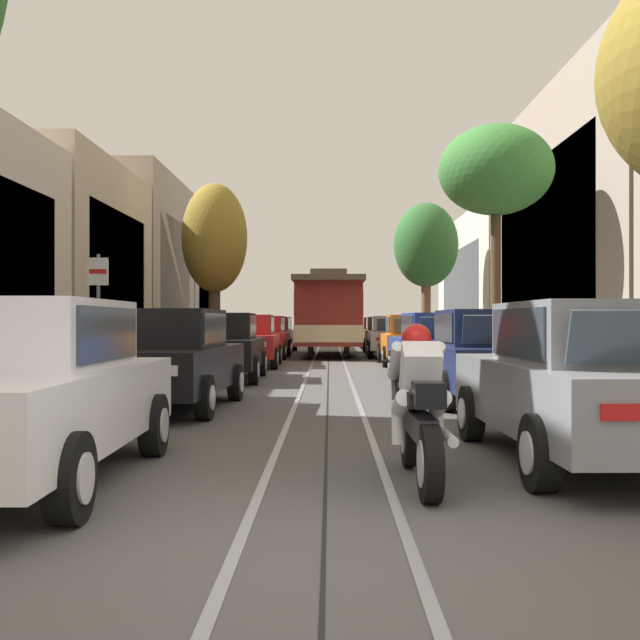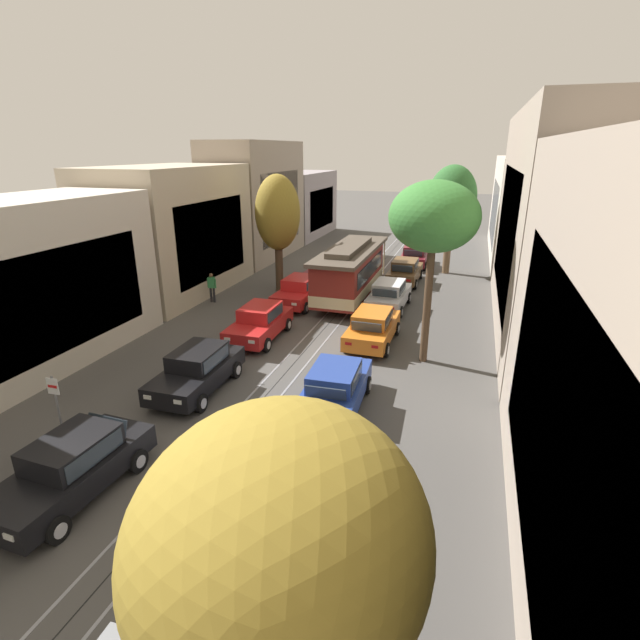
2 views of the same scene
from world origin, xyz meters
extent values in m
plane|color=#4C4947|center=(0.00, 21.43, 0.00)|extent=(160.00, 160.00, 0.00)
cube|color=gray|center=(-0.53, 24.79, 0.01)|extent=(0.08, 61.58, 0.01)
cube|color=gray|center=(0.53, 24.79, 0.01)|extent=(0.08, 61.58, 0.01)
cube|color=black|center=(0.00, 24.79, 0.00)|extent=(0.03, 61.58, 0.01)
cube|color=#BCAD93|center=(-10.75, 24.79, 3.72)|extent=(5.56, 10.42, 7.44)
cube|color=#2D3842|center=(-7.99, 24.79, 3.35)|extent=(0.04, 7.50, 4.47)
cube|color=gray|center=(-10.18, 35.51, 4.46)|extent=(4.42, 10.42, 8.92)
cube|color=#2D3842|center=(-7.99, 35.51, 4.02)|extent=(0.04, 7.50, 5.35)
cube|color=gray|center=(-10.57, 46.23, 3.09)|extent=(5.19, 10.42, 6.19)
cube|color=#2D3842|center=(-7.99, 46.23, 2.78)|extent=(0.04, 7.50, 3.71)
cube|color=gray|center=(10.33, 24.79, 5.01)|extent=(4.72, 17.56, 10.01)
cube|color=#2D3842|center=(7.99, 24.79, 4.51)|extent=(0.04, 12.50, 6.01)
cube|color=beige|center=(10.84, 42.65, 3.87)|extent=(5.74, 17.56, 7.74)
cube|color=#2D3842|center=(7.99, 42.65, 3.48)|extent=(0.04, 12.50, 4.64)
cube|color=silver|center=(-2.64, 2.17, 0.65)|extent=(1.86, 4.33, 0.66)
cube|color=silver|center=(-2.64, 2.32, 1.28)|extent=(1.51, 2.09, 0.60)
cube|color=#2D3842|center=(-2.66, 3.50, 1.26)|extent=(1.30, 0.22, 0.45)
cube|color=#2D3842|center=(-1.89, 2.33, 1.28)|extent=(0.06, 1.81, 0.47)
cube|color=#B21414|center=(-2.11, 4.33, 0.75)|extent=(0.28, 0.04, 0.12)
cube|color=#B21414|center=(-3.23, 4.32, 0.75)|extent=(0.28, 0.04, 0.12)
cylinder|color=black|center=(-1.74, 0.85, 0.32)|extent=(0.21, 0.64, 0.64)
cylinder|color=silver|center=(-1.63, 0.85, 0.32)|extent=(0.03, 0.35, 0.35)
cylinder|color=black|center=(-1.78, 3.51, 0.32)|extent=(0.21, 0.64, 0.64)
cylinder|color=silver|center=(-1.67, 3.51, 0.32)|extent=(0.03, 0.35, 0.35)
cube|color=black|center=(-2.54, 7.70, 0.65)|extent=(1.97, 4.37, 0.66)
cube|color=black|center=(-2.53, 7.85, 1.28)|extent=(1.56, 2.12, 0.60)
cube|color=#2D3842|center=(-2.57, 7.01, 1.26)|extent=(1.34, 0.27, 0.47)
cube|color=#2D3842|center=(-2.49, 9.03, 1.26)|extent=(1.30, 0.25, 0.45)
cube|color=#2D3842|center=(-1.79, 7.82, 1.28)|extent=(0.10, 1.81, 0.47)
cube|color=#2D3842|center=(-3.28, 7.88, 1.28)|extent=(0.10, 1.81, 0.47)
cube|color=white|center=(-2.07, 5.52, 0.75)|extent=(0.28, 0.05, 0.14)
cube|color=#B21414|center=(-1.90, 9.84, 0.75)|extent=(0.28, 0.05, 0.12)
cube|color=white|center=(-3.18, 5.57, 0.75)|extent=(0.28, 0.05, 0.14)
cube|color=#B21414|center=(-3.01, 9.88, 0.75)|extent=(0.28, 0.05, 0.12)
cylinder|color=black|center=(-1.71, 6.34, 0.32)|extent=(0.23, 0.65, 0.64)
cylinder|color=silver|center=(-1.60, 6.33, 0.32)|extent=(0.03, 0.35, 0.35)
cylinder|color=black|center=(-3.47, 6.40, 0.32)|extent=(0.23, 0.65, 0.64)
cylinder|color=silver|center=(-3.58, 6.41, 0.32)|extent=(0.03, 0.35, 0.35)
cylinder|color=black|center=(-1.61, 9.00, 0.32)|extent=(0.23, 0.65, 0.64)
cylinder|color=silver|center=(-1.50, 9.00, 0.32)|extent=(0.03, 0.35, 0.35)
cylinder|color=black|center=(-3.37, 9.07, 0.32)|extent=(0.23, 0.65, 0.64)
cylinder|color=silver|center=(-3.48, 9.07, 0.32)|extent=(0.03, 0.35, 0.35)
cube|color=black|center=(-2.53, 13.62, 0.65)|extent=(1.89, 4.34, 0.66)
cube|color=black|center=(-2.53, 13.77, 1.28)|extent=(1.52, 2.10, 0.60)
cube|color=#2D3842|center=(-2.52, 12.93, 1.26)|extent=(1.34, 0.25, 0.47)
cube|color=#2D3842|center=(-2.56, 14.95, 1.26)|extent=(1.30, 0.23, 0.45)
cube|color=#2D3842|center=(-1.79, 13.78, 1.28)|extent=(0.07, 1.81, 0.47)
cube|color=#2D3842|center=(-3.28, 13.75, 1.28)|extent=(0.07, 1.81, 0.47)
cube|color=white|center=(-1.93, 11.47, 0.75)|extent=(0.28, 0.05, 0.14)
cube|color=#B21414|center=(-2.02, 15.79, 0.75)|extent=(0.28, 0.05, 0.12)
cube|color=white|center=(-3.04, 11.45, 0.75)|extent=(0.28, 0.05, 0.14)
cube|color=#B21414|center=(-3.14, 15.76, 0.75)|extent=(0.28, 0.05, 0.12)
cylinder|color=black|center=(-1.62, 12.30, 0.32)|extent=(0.21, 0.64, 0.64)
cylinder|color=silver|center=(-1.51, 12.31, 0.32)|extent=(0.03, 0.35, 0.35)
cylinder|color=black|center=(-3.38, 12.27, 0.32)|extent=(0.21, 0.64, 0.64)
cylinder|color=silver|center=(-3.49, 12.26, 0.32)|extent=(0.03, 0.35, 0.35)
cylinder|color=black|center=(-1.68, 14.97, 0.32)|extent=(0.21, 0.64, 0.64)
cylinder|color=silver|center=(-1.57, 14.97, 0.32)|extent=(0.03, 0.35, 0.35)
cylinder|color=black|center=(-3.44, 14.93, 0.32)|extent=(0.21, 0.64, 0.64)
cylinder|color=silver|center=(-3.55, 14.93, 0.32)|extent=(0.03, 0.35, 0.35)
cube|color=red|center=(-2.47, 18.92, 0.65)|extent=(1.90, 4.34, 0.66)
cube|color=red|center=(-2.47, 19.07, 1.28)|extent=(1.52, 2.10, 0.60)
cube|color=#2D3842|center=(-2.45, 18.24, 1.26)|extent=(1.34, 0.25, 0.47)
cube|color=#2D3842|center=(-2.50, 20.26, 1.26)|extent=(1.30, 0.23, 0.45)
cube|color=#2D3842|center=(-1.72, 19.09, 1.28)|extent=(0.07, 1.81, 0.47)
cube|color=#2D3842|center=(-3.22, 19.06, 1.28)|extent=(0.07, 1.81, 0.47)
cube|color=white|center=(-1.86, 16.78, 0.75)|extent=(0.28, 0.05, 0.14)
cube|color=#B21414|center=(-1.96, 21.10, 0.75)|extent=(0.28, 0.05, 0.12)
cube|color=white|center=(-2.97, 16.75, 0.75)|extent=(0.28, 0.05, 0.14)
cube|color=#B21414|center=(-3.08, 21.07, 0.75)|extent=(0.28, 0.05, 0.12)
cylinder|color=black|center=(-1.56, 17.61, 0.32)|extent=(0.21, 0.64, 0.64)
cylinder|color=silver|center=(-1.45, 17.61, 0.32)|extent=(0.03, 0.35, 0.35)
cylinder|color=black|center=(-3.32, 17.57, 0.32)|extent=(0.21, 0.64, 0.64)
cylinder|color=silver|center=(-3.43, 17.57, 0.32)|extent=(0.03, 0.35, 0.35)
cylinder|color=black|center=(-1.62, 20.28, 0.32)|extent=(0.21, 0.64, 0.64)
cylinder|color=silver|center=(-1.51, 20.28, 0.32)|extent=(0.03, 0.35, 0.35)
cylinder|color=black|center=(-3.38, 20.24, 0.32)|extent=(0.21, 0.64, 0.64)
cylinder|color=silver|center=(-3.49, 20.23, 0.32)|extent=(0.03, 0.35, 0.35)
cube|color=red|center=(-2.49, 24.31, 0.65)|extent=(1.88, 4.33, 0.66)
cube|color=red|center=(-2.49, 24.46, 1.28)|extent=(1.51, 2.09, 0.60)
cube|color=#2D3842|center=(-2.50, 23.63, 1.26)|extent=(1.34, 0.24, 0.47)
cube|color=#2D3842|center=(-2.47, 25.65, 1.26)|extent=(1.30, 0.22, 0.45)
cube|color=#2D3842|center=(-1.74, 24.45, 1.28)|extent=(0.06, 1.81, 0.47)
cube|color=#2D3842|center=(-3.24, 24.48, 1.28)|extent=(0.06, 1.81, 0.47)
cube|color=white|center=(-1.97, 22.14, 0.75)|extent=(0.28, 0.04, 0.14)
cube|color=#B21414|center=(-1.90, 26.46, 0.75)|extent=(0.28, 0.04, 0.12)
cube|color=white|center=(-3.09, 22.16, 0.75)|extent=(0.28, 0.04, 0.14)
cube|color=#B21414|center=(-3.01, 26.48, 0.75)|extent=(0.28, 0.04, 0.12)
cylinder|color=black|center=(-1.64, 22.97, 0.32)|extent=(0.21, 0.64, 0.64)
cylinder|color=silver|center=(-1.53, 22.96, 0.32)|extent=(0.03, 0.35, 0.35)
cylinder|color=black|center=(-3.39, 23.00, 0.32)|extent=(0.21, 0.64, 0.64)
cylinder|color=silver|center=(-3.50, 23.00, 0.32)|extent=(0.03, 0.35, 0.35)
cylinder|color=black|center=(-1.59, 25.63, 0.32)|extent=(0.21, 0.64, 0.64)
cylinder|color=silver|center=(-1.48, 25.63, 0.32)|extent=(0.03, 0.35, 0.35)
cylinder|color=black|center=(-3.35, 25.66, 0.32)|extent=(0.21, 0.64, 0.64)
cylinder|color=silver|center=(-3.46, 25.66, 0.32)|extent=(0.03, 0.35, 0.35)
cube|color=maroon|center=(-2.51, 29.85, 0.65)|extent=(1.99, 4.38, 0.66)
cube|color=maroon|center=(-2.50, 30.00, 1.28)|extent=(1.57, 2.13, 0.60)
cube|color=#2D3842|center=(-2.54, 29.16, 1.26)|extent=(1.34, 0.28, 0.47)
cube|color=#2D3842|center=(-2.45, 31.18, 1.26)|extent=(1.30, 0.25, 0.45)
cube|color=#2D3842|center=(-1.76, 29.97, 1.28)|extent=(0.11, 1.81, 0.47)
cube|color=#2D3842|center=(-3.25, 30.03, 1.28)|extent=(0.11, 1.81, 0.47)
cube|color=white|center=(-2.05, 27.67, 0.75)|extent=(0.28, 0.05, 0.14)
cube|color=#B21414|center=(-1.86, 31.98, 0.75)|extent=(0.28, 0.05, 0.12)
cube|color=white|center=(-3.16, 27.72, 0.75)|extent=(0.28, 0.05, 0.14)
cube|color=#B21414|center=(-2.97, 32.03, 0.75)|extent=(0.28, 0.05, 0.12)
cylinder|color=black|center=(-1.69, 28.48, 0.32)|extent=(0.23, 0.65, 0.64)
cylinder|color=silver|center=(-1.58, 28.47, 0.32)|extent=(0.04, 0.35, 0.35)
cylinder|color=black|center=(-3.45, 28.56, 0.32)|extent=(0.23, 0.65, 0.64)
cylinder|color=silver|center=(-3.56, 28.56, 0.32)|extent=(0.04, 0.35, 0.35)
cylinder|color=black|center=(-1.57, 31.14, 0.32)|extent=(0.23, 0.65, 0.64)
cylinder|color=silver|center=(-1.46, 31.14, 0.32)|extent=(0.04, 0.35, 0.35)
cylinder|color=black|center=(-3.33, 31.22, 0.32)|extent=(0.23, 0.65, 0.64)
cylinder|color=silver|center=(-3.44, 31.22, 0.32)|extent=(0.04, 0.35, 0.35)
cube|color=slate|center=(2.59, 3.24, 0.65)|extent=(1.91, 4.34, 0.66)
cube|color=slate|center=(2.59, 3.09, 1.28)|extent=(1.53, 2.10, 0.60)
cube|color=#2D3842|center=(2.57, 3.93, 1.26)|extent=(1.34, 0.25, 0.47)
cube|color=#2D3842|center=(1.85, 3.08, 1.28)|extent=(0.07, 1.81, 0.47)
cube|color=white|center=(1.98, 5.39, 0.75)|extent=(0.28, 0.05, 0.14)
cube|color=#B21414|center=(2.09, 1.07, 0.75)|extent=(0.28, 0.05, 0.12)
cube|color=white|center=(3.09, 5.42, 0.75)|extent=(0.28, 0.05, 0.14)
cylinder|color=black|center=(1.68, 4.56, 0.32)|extent=(0.22, 0.64, 0.64)
cylinder|color=silver|center=(1.57, 4.55, 0.32)|extent=(0.03, 0.35, 0.35)
cylinder|color=black|center=(3.44, 4.60, 0.32)|extent=(0.22, 0.64, 0.64)
cylinder|color=silver|center=(3.55, 4.60, 0.32)|extent=(0.03, 0.35, 0.35)
cylinder|color=black|center=(1.74, 1.89, 0.32)|extent=(0.22, 0.64, 0.64)
cylinder|color=silver|center=(1.63, 1.89, 0.32)|extent=(0.03, 0.35, 0.35)
cube|color=#19234C|center=(2.70, 8.75, 0.65)|extent=(1.86, 4.33, 0.66)
cube|color=#19234C|center=(2.70, 8.60, 1.28)|extent=(1.51, 2.09, 0.60)
cube|color=#2D3842|center=(2.69, 9.44, 1.26)|extent=(1.34, 0.24, 0.47)
cube|color=#2D3842|center=(2.72, 7.41, 1.26)|extent=(1.30, 0.22, 0.45)
cube|color=#2D3842|center=(1.96, 8.59, 1.28)|extent=(0.06, 1.81, 0.47)
cube|color=#2D3842|center=(3.45, 8.61, 1.28)|extent=(0.06, 1.81, 0.47)
cube|color=white|center=(2.11, 10.90, 0.75)|extent=(0.28, 0.04, 0.14)
cube|color=#B21414|center=(2.18, 6.58, 0.75)|extent=(0.28, 0.04, 0.12)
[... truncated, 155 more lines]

